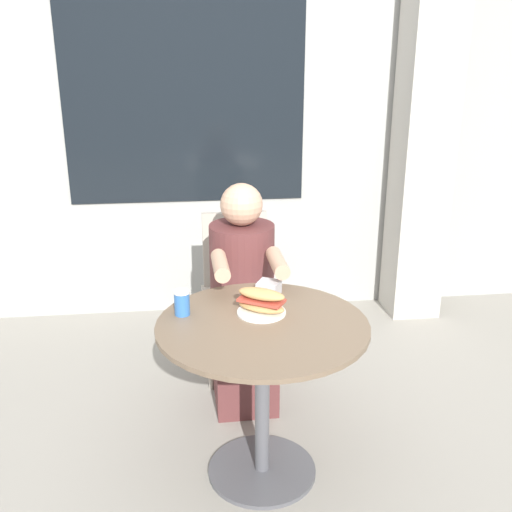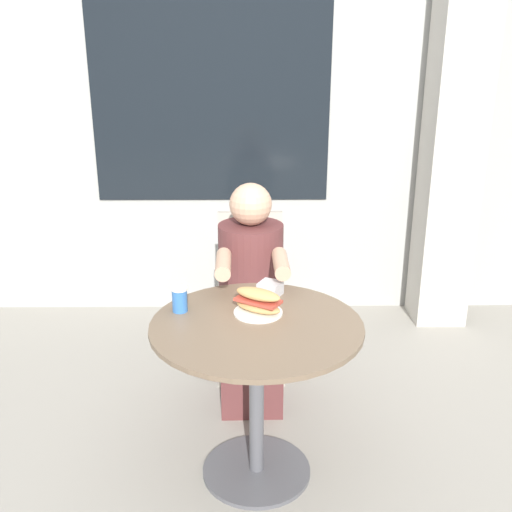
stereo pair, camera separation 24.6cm
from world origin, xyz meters
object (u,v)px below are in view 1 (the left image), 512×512
Objects in this scene: seated_diner at (243,310)px; sandwich_on_plate at (261,302)px; diner_chair at (237,278)px; drink_cup at (182,303)px; cafe_table at (262,364)px.

seated_diner reaches higher than sandwich_on_plate.
diner_chair is 0.87m from sandwich_on_plate.
seated_diner reaches higher than drink_cup.
cafe_table is 8.07× the size of drink_cup.
sandwich_on_plate is (0.03, -0.84, 0.23)m from diner_chair.
diner_chair is 8.42× the size of drink_cup.
sandwich_on_plate is 0.32m from drink_cup.
diner_chair is at bearing 70.76° from drink_cup.
cafe_table is 3.94× the size of sandwich_on_plate.
diner_chair is at bearing 92.04° from sandwich_on_plate.
drink_cup is at bearing 69.64° from diner_chair.
sandwich_on_plate reaches higher than cafe_table.
diner_chair is 0.35m from seated_diner.
drink_cup is (-0.32, 0.02, 0.00)m from sandwich_on_plate.
sandwich_on_plate is at bearing 92.05° from seated_diner.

